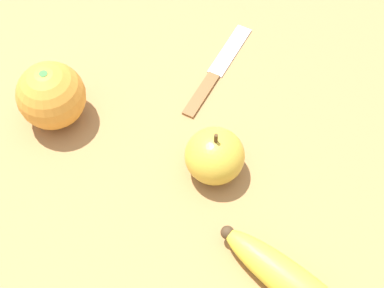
# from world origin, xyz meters

# --- Properties ---
(ground_plane) EXTENTS (3.00, 3.00, 0.00)m
(ground_plane) POSITION_xyz_m (0.00, 0.00, 0.00)
(ground_plane) COLOR #A87A47
(orange) EXTENTS (0.09, 0.09, 0.09)m
(orange) POSITION_xyz_m (0.02, 0.22, 0.04)
(orange) COLOR orange
(orange) RESTS_ON ground_plane
(apple) EXTENTS (0.07, 0.07, 0.08)m
(apple) POSITION_xyz_m (-0.01, -0.00, 0.03)
(apple) COLOR gold
(apple) RESTS_ON ground_plane
(paring_knife) EXTENTS (0.18, 0.06, 0.01)m
(paring_knife) POSITION_xyz_m (0.14, 0.03, 0.00)
(paring_knife) COLOR silver
(paring_knife) RESTS_ON ground_plane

